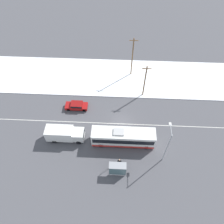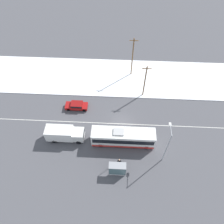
% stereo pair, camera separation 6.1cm
% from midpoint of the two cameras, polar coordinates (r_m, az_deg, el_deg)
% --- Properties ---
extents(ground_plane, '(120.00, 120.00, 0.00)m').
position_cam_midpoint_polar(ground_plane, '(41.77, 2.43, -3.10)').
color(ground_plane, '#4C4C51').
extents(snow_lot, '(80.00, 12.06, 0.12)m').
position_cam_midpoint_polar(snow_lot, '(50.11, 2.76, 9.04)').
color(snow_lot, white).
rests_on(snow_lot, ground_plane).
extents(lane_marking_center, '(60.00, 0.12, 0.00)m').
position_cam_midpoint_polar(lane_marking_center, '(41.77, 2.43, -3.10)').
color(lane_marking_center, silver).
rests_on(lane_marking_center, ground_plane).
extents(city_bus, '(10.94, 2.57, 3.42)m').
position_cam_midpoint_polar(city_bus, '(38.22, 2.90, -6.58)').
color(city_bus, white).
rests_on(city_bus, ground_plane).
extents(box_truck, '(6.69, 2.30, 2.80)m').
position_cam_midpoint_polar(box_truck, '(39.60, -12.44, -5.53)').
color(box_truck, silver).
rests_on(box_truck, ground_plane).
extents(sedan_car, '(4.42, 1.80, 1.40)m').
position_cam_midpoint_polar(sedan_car, '(44.04, -9.27, 1.69)').
color(sedan_car, maroon).
rests_on(sedan_car, ground_plane).
extents(pedestrian_at_stop, '(0.66, 0.29, 1.82)m').
position_cam_midpoint_polar(pedestrian_at_stop, '(36.66, 1.89, -12.78)').
color(pedestrian_at_stop, '#23232D').
rests_on(pedestrian_at_stop, ground_plane).
extents(bus_shelter, '(2.75, 1.20, 2.40)m').
position_cam_midpoint_polar(bus_shelter, '(35.52, 1.41, -14.66)').
color(bus_shelter, gray).
rests_on(bus_shelter, ground_plane).
extents(streetlamp, '(0.36, 2.41, 7.86)m').
position_cam_midpoint_polar(streetlamp, '(34.94, 14.28, -7.83)').
color(streetlamp, '#9EA3A8').
rests_on(streetlamp, ground_plane).
extents(utility_pole_roadside, '(1.80, 0.24, 7.71)m').
position_cam_midpoint_polar(utility_pole_roadside, '(43.98, 8.53, 8.04)').
color(utility_pole_roadside, brown).
rests_on(utility_pole_roadside, ground_plane).
extents(utility_pole_snowlot, '(1.80, 0.24, 9.39)m').
position_cam_midpoint_polar(utility_pole_snowlot, '(47.97, 5.30, 14.16)').
color(utility_pole_snowlot, brown).
rests_on(utility_pole_snowlot, ground_plane).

